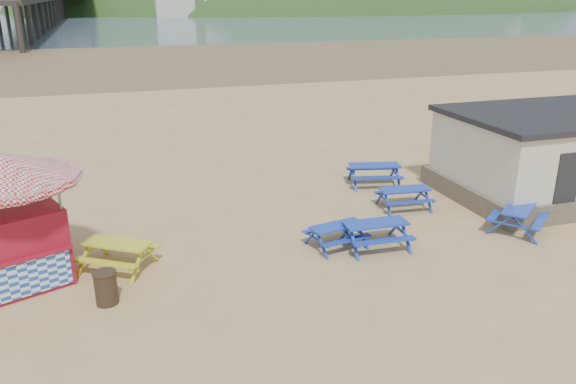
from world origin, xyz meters
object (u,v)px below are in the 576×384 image
object	(u,v)px
ice_cream_kiosk	(4,202)
litter_bin	(106,288)
picnic_table_blue_b	(374,175)
picnic_table_yellow	(118,255)
amenity_block	(549,154)

from	to	relation	value
ice_cream_kiosk	litter_bin	size ratio (longest dim) A/B	6.01
picnic_table_blue_b	picnic_table_yellow	size ratio (longest dim) A/B	0.96
picnic_table_blue_b	amenity_block	xyz separation A→B (m)	(5.66, -2.94, 1.15)
picnic_table_yellow	ice_cream_kiosk	xyz separation A→B (m)	(-2.56, 0.08, 1.84)
litter_bin	ice_cream_kiosk	bearing A→B (deg)	139.24
picnic_table_blue_b	ice_cream_kiosk	size ratio (longest dim) A/B	0.45
litter_bin	amenity_block	xyz separation A→B (m)	(15.94, 3.21, 1.13)
picnic_table_blue_b	ice_cream_kiosk	xyz separation A→B (m)	(-12.50, -4.24, 1.81)
picnic_table_yellow	litter_bin	world-z (taller)	litter_bin
amenity_block	litter_bin	bearing A→B (deg)	-168.60
picnic_table_blue_b	amenity_block	size ratio (longest dim) A/B	0.31
ice_cream_kiosk	litter_bin	xyz separation A→B (m)	(2.22, -1.92, -1.80)
picnic_table_yellow	amenity_block	distance (m)	15.70
picnic_table_blue_b	amenity_block	bearing A→B (deg)	-13.76
picnic_table_blue_b	amenity_block	distance (m)	6.48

